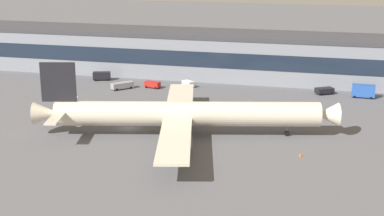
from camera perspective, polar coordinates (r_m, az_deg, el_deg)
ground_plane at (r=125.31m, az=-6.57°, el=-2.04°), size 600.00×600.00×0.00m
terminal_building at (r=175.32m, az=-0.14°, el=5.63°), size 202.64×18.78×13.92m
airliner at (r=118.18m, az=-0.94°, el=-0.61°), size 64.19×55.67×15.88m
stair_truck at (r=156.04m, az=17.20°, el=1.72°), size 6.09×2.65×3.55m
baggage_tug at (r=160.65m, az=-0.41°, el=2.52°), size 4.07×3.78×1.85m
belt_loader at (r=159.71m, az=-7.11°, el=2.34°), size 5.81×6.06×1.95m
follow_me_car at (r=160.28m, az=-4.09°, el=2.45°), size 4.71×2.83×1.85m
pushback_tractor at (r=157.25m, az=13.38°, el=1.76°), size 5.45×4.76×1.75m
crew_van at (r=171.46m, az=-9.27°, el=3.30°), size 5.62×3.68×2.55m
traffic_cone_0 at (r=109.59m, az=11.05°, el=-4.73°), size 0.56×0.56×0.70m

